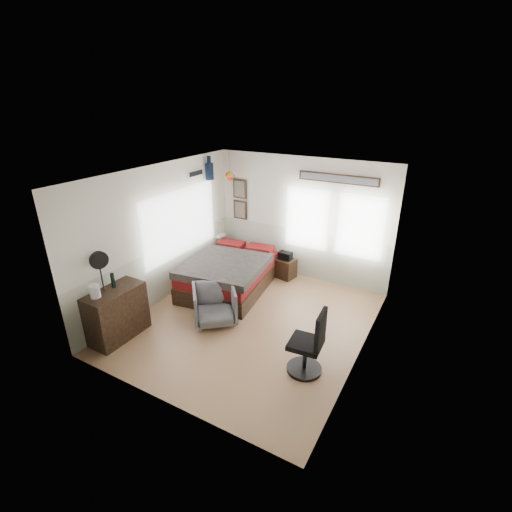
% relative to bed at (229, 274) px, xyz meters
% --- Properties ---
extents(ground_plane, '(4.00, 4.50, 0.01)m').
position_rel_bed_xyz_m(ground_plane, '(1.05, -0.92, -0.35)').
color(ground_plane, '#A27954').
extents(room_shell, '(4.02, 4.52, 2.71)m').
position_rel_bed_xyz_m(room_shell, '(0.97, -0.73, 1.27)').
color(room_shell, silver).
rests_on(room_shell, ground_plane).
extents(wall_decor, '(3.55, 1.32, 1.44)m').
position_rel_bed_xyz_m(wall_decor, '(-0.05, 1.04, 1.76)').
color(wall_decor, '#361F13').
rests_on(wall_decor, room_shell).
extents(bed, '(1.80, 2.35, 0.69)m').
position_rel_bed_xyz_m(bed, '(0.00, 0.00, 0.00)').
color(bed, black).
rests_on(bed, ground_plane).
extents(dresser, '(0.48, 1.00, 0.90)m').
position_rel_bed_xyz_m(dresser, '(-0.69, -2.40, 0.11)').
color(dresser, black).
rests_on(dresser, ground_plane).
extents(armchair, '(1.07, 1.07, 0.70)m').
position_rel_bed_xyz_m(armchair, '(0.47, -1.21, 0.01)').
color(armchair, slate).
rests_on(armchair, ground_plane).
extents(nightstand, '(0.50, 0.43, 0.45)m').
position_rel_bed_xyz_m(nightstand, '(0.82, 1.06, -0.12)').
color(nightstand, black).
rests_on(nightstand, ground_plane).
extents(task_chair, '(0.53, 0.53, 1.07)m').
position_rel_bed_xyz_m(task_chair, '(2.49, -1.65, 0.09)').
color(task_chair, black).
rests_on(task_chair, ground_plane).
extents(kettle, '(0.19, 0.16, 0.21)m').
position_rel_bed_xyz_m(kettle, '(-0.75, -2.69, 0.67)').
color(kettle, silver).
rests_on(kettle, dresser).
extents(bottle, '(0.06, 0.06, 0.25)m').
position_rel_bed_xyz_m(bottle, '(-0.76, -2.32, 0.69)').
color(bottle, black).
rests_on(bottle, dresser).
extents(stand_fan, '(0.18, 0.28, 0.72)m').
position_rel_bed_xyz_m(stand_fan, '(-0.77, -2.50, 1.12)').
color(stand_fan, black).
rests_on(stand_fan, dresser).
extents(black_bag, '(0.30, 0.20, 0.17)m').
position_rel_bed_xyz_m(black_bag, '(0.82, 1.06, 0.19)').
color(black_bag, black).
rests_on(black_bag, nightstand).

